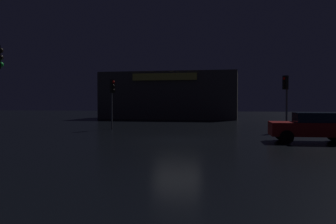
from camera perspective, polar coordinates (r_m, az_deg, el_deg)
The scene contains 5 objects.
ground_plane at distance 19.25m, azimuth 1.48°, elevation -4.48°, with size 120.00×120.00×0.00m, color black.
store_building at distance 44.61m, azimuth 0.41°, elevation 2.62°, with size 16.47×7.53×5.66m.
traffic_signal_main at distance 26.88m, azimuth -8.88°, elevation 3.29°, with size 0.42×0.42×3.72m.
traffic_signal_opposite at distance 25.96m, azimuth 18.32°, elevation 3.27°, with size 0.42×0.42×3.87m.
car_near at distance 19.49m, azimuth 22.06°, elevation -2.19°, with size 4.13×2.15×1.51m.
Camera 1 is at (3.32, -18.86, 2.04)m, focal length 38.08 mm.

